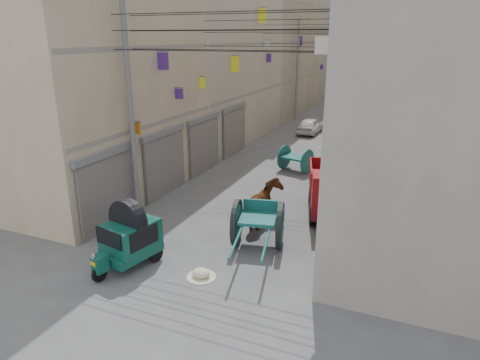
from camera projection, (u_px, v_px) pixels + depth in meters
The scene contains 18 objects.
ground at pixel (115, 331), 10.10m from camera, with size 140.00×140.00×0.00m, color #464649.
building_row_left at pixel (271, 38), 40.79m from camera, with size 8.00×62.00×14.00m.
building_row_right at pixel (456, 39), 34.89m from camera, with size 8.00×62.00×14.00m.
end_cap_building at pixel (388, 37), 65.66m from camera, with size 22.00×10.00×13.00m, color gray.
shutters_left at pixel (187, 151), 20.13m from camera, with size 0.18×14.40×2.88m.
signboards at pixel (324, 88), 27.92m from camera, with size 8.22×40.52×5.67m.
ac_units at pixel (351, 8), 13.08m from camera, with size 0.70×6.55×3.35m.
utility_poles at pixel (306, 86), 23.67m from camera, with size 7.40×22.20×8.00m.
overhead_cables at pixel (295, 33), 20.52m from camera, with size 7.40×22.52×1.12m.
auto_rickshaw at pixel (129, 236), 12.78m from camera, with size 1.60×2.36×1.61m.
tonga_cart at pixel (258, 223), 14.01m from camera, with size 2.02×3.64×1.55m.
mini_truck at pixel (332, 194), 16.12m from camera, with size 2.47×3.87×2.01m.
second_cart at pixel (296, 159), 21.91m from camera, with size 1.73×1.61×1.27m.
feed_sack at pixel (201, 273), 12.34m from camera, with size 0.54×0.43×0.27m, color beige.
horse at pixel (264, 205), 15.50m from camera, with size 0.89×1.96×1.65m, color brown.
distant_car_white at pixel (310, 126), 30.62m from camera, with size 1.33×3.29×1.12m, color silver.
distant_car_grey at pixel (359, 107), 38.21m from camera, with size 1.29×3.71×1.22m, color #5A5F5E.
distant_car_green at pixel (365, 94), 47.11m from camera, with size 1.73×4.25×1.23m, color #216243.
Camera 1 is at (6.01, -6.62, 6.61)m, focal length 32.00 mm.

